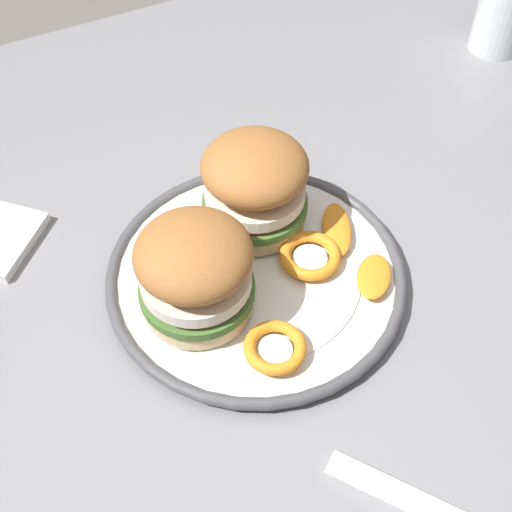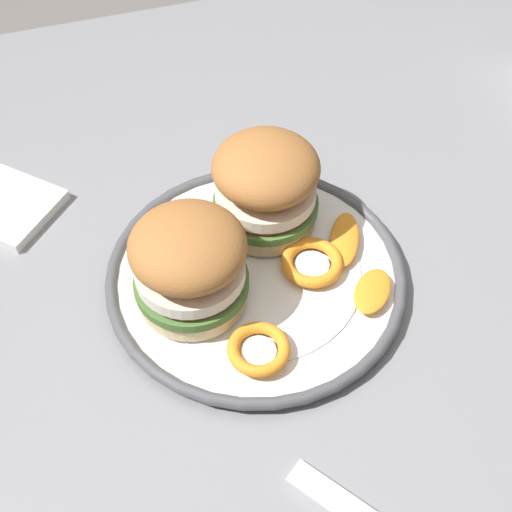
{
  "view_description": "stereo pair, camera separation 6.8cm",
  "coord_description": "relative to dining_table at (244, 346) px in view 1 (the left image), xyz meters",
  "views": [
    {
      "loc": [
        0.17,
        0.38,
        1.32
      ],
      "look_at": [
        -0.02,
        -0.01,
        0.79
      ],
      "focal_mm": 49.93,
      "sensor_mm": 36.0,
      "label": 1
    },
    {
      "loc": [
        0.11,
        0.4,
        1.32
      ],
      "look_at": [
        -0.02,
        -0.01,
        0.79
      ],
      "focal_mm": 49.93,
      "sensor_mm": 36.0,
      "label": 2
    }
  ],
  "objects": [
    {
      "name": "sandwich_half_right",
      "position": [
        -0.05,
        -0.07,
        0.16
      ],
      "size": [
        0.15,
        0.15,
        0.1
      ],
      "color": "beige",
      "rests_on": "dinner_plate"
    },
    {
      "name": "orange_peel_curled",
      "position": [
        -0.07,
        0.0,
        0.12
      ],
      "size": [
        0.08,
        0.08,
        0.01
      ],
      "color": "orange",
      "rests_on": "dinner_plate"
    },
    {
      "name": "drinking_glass",
      "position": [
        -0.49,
        -0.23,
        0.14
      ],
      "size": [
        0.07,
        0.07,
        0.11
      ],
      "color": "white",
      "rests_on": "dining_table"
    },
    {
      "name": "orange_peel_strip_short",
      "position": [
        -0.12,
        0.05,
        0.11
      ],
      "size": [
        0.06,
        0.06,
        0.01
      ],
      "color": "orange",
      "rests_on": "dinner_plate"
    },
    {
      "name": "sandwich_half_left",
      "position": [
        0.05,
        0.0,
        0.16
      ],
      "size": [
        0.15,
        0.15,
        0.1
      ],
      "color": "beige",
      "rests_on": "dinner_plate"
    },
    {
      "name": "dinner_plate",
      "position": [
        -0.02,
        -0.01,
        0.1
      ],
      "size": [
        0.3,
        0.3,
        0.02
      ],
      "color": "white",
      "rests_on": "dining_table"
    },
    {
      "name": "orange_peel_strip_long",
      "position": [
        -0.12,
        -0.02,
        0.11
      ],
      "size": [
        0.06,
        0.08,
        0.01
      ],
      "color": "orange",
      "rests_on": "dinner_plate"
    },
    {
      "name": "orange_peel_small_curl",
      "position": [
        0.01,
        0.08,
        0.12
      ],
      "size": [
        0.08,
        0.08,
        0.01
      ],
      "color": "orange",
      "rests_on": "dinner_plate"
    },
    {
      "name": "dining_table",
      "position": [
        0.0,
        0.0,
        0.0
      ],
      "size": [
        1.26,
        1.06,
        0.75
      ],
      "color": "gray",
      "rests_on": "ground"
    }
  ]
}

